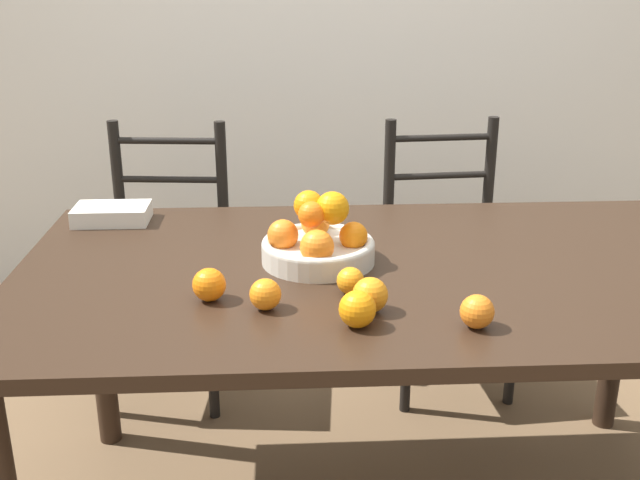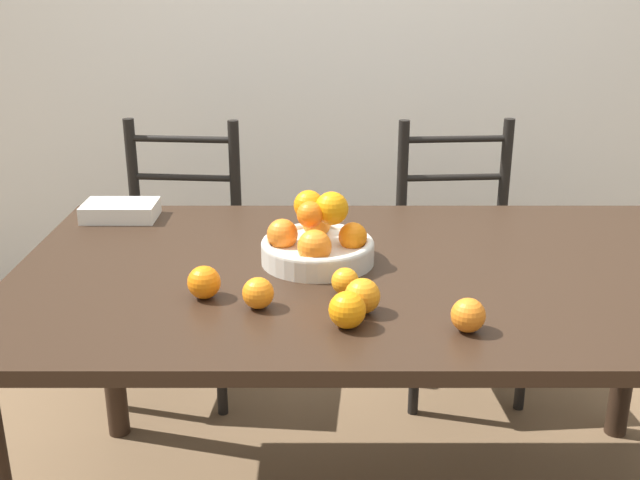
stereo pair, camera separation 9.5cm
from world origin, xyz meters
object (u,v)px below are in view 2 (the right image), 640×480
at_px(orange_loose_0, 471,315).
at_px(orange_loose_1, 261,293).
at_px(orange_loose_2, 350,310).
at_px(book_stack, 123,210).
at_px(orange_loose_3, 348,281).
at_px(chair_right, 461,264).
at_px(chair_left, 181,264).
at_px(orange_loose_4, 365,296).
at_px(orange_loose_5, 206,282).
at_px(fruit_bowl, 320,241).

height_order(orange_loose_0, orange_loose_1, orange_loose_0).
distance_m(orange_loose_2, book_stack, 0.96).
height_order(orange_loose_2, orange_loose_3, orange_loose_2).
bearing_deg(orange_loose_1, chair_right, 58.35).
bearing_deg(chair_left, chair_right, 5.18).
xyz_separation_m(orange_loose_2, chair_right, (0.44, 1.12, -0.34)).
bearing_deg(chair_left, orange_loose_0, -49.40).
bearing_deg(orange_loose_4, chair_right, 68.73).
xyz_separation_m(orange_loose_1, orange_loose_5, (-0.12, 0.05, 0.00)).
relative_size(orange_loose_5, chair_right, 0.08).
bearing_deg(orange_loose_0, orange_loose_5, 163.56).
relative_size(fruit_bowl, orange_loose_5, 3.80).
bearing_deg(book_stack, orange_loose_2, -48.05).
distance_m(fruit_bowl, orange_loose_3, 0.21).
distance_m(fruit_bowl, orange_loose_2, 0.37).
height_order(orange_loose_1, orange_loose_5, orange_loose_5).
bearing_deg(orange_loose_1, chair_left, 110.14).
distance_m(orange_loose_3, orange_loose_5, 0.32).
bearing_deg(fruit_bowl, orange_loose_1, -115.22).
distance_m(orange_loose_4, chair_left, 1.26).
bearing_deg(chair_right, orange_loose_0, -104.29).
bearing_deg(orange_loose_2, orange_loose_3, 89.64).
bearing_deg(orange_loose_4, orange_loose_2, -116.29).
xyz_separation_m(chair_left, book_stack, (-0.08, -0.40, 0.33)).
distance_m(orange_loose_5, book_stack, 0.66).
xyz_separation_m(chair_right, book_stack, (-1.09, -0.40, 0.33)).
bearing_deg(fruit_bowl, orange_loose_5, -139.31).
height_order(fruit_bowl, orange_loose_0, fruit_bowl).
distance_m(chair_left, book_stack, 0.53).
distance_m(orange_loose_1, orange_loose_4, 0.23).
xyz_separation_m(orange_loose_4, chair_left, (-0.60, 1.05, -0.34)).
bearing_deg(chair_right, orange_loose_2, -115.92).
relative_size(orange_loose_2, orange_loose_5, 1.04).
height_order(fruit_bowl, chair_right, chair_right).
bearing_deg(orange_loose_3, book_stack, 139.53).
relative_size(orange_loose_3, book_stack, 0.29).
xyz_separation_m(fruit_bowl, orange_loose_4, (0.10, -0.29, -0.02)).
distance_m(orange_loose_0, chair_left, 1.44).
xyz_separation_m(orange_loose_4, book_stack, (-0.68, 0.65, -0.01)).
relative_size(fruit_bowl, book_stack, 1.33).
bearing_deg(orange_loose_2, chair_right, 68.41).
distance_m(orange_loose_2, orange_loose_4, 0.08).
bearing_deg(orange_loose_1, orange_loose_0, -14.44).
distance_m(orange_loose_0, chair_right, 1.20).
relative_size(orange_loose_0, chair_right, 0.07).
height_order(orange_loose_1, chair_right, chair_right).
distance_m(orange_loose_3, orange_loose_4, 0.10).
bearing_deg(orange_loose_1, fruit_bowl, 64.78).
relative_size(orange_loose_2, chair_left, 0.08).
distance_m(orange_loose_1, book_stack, 0.77).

